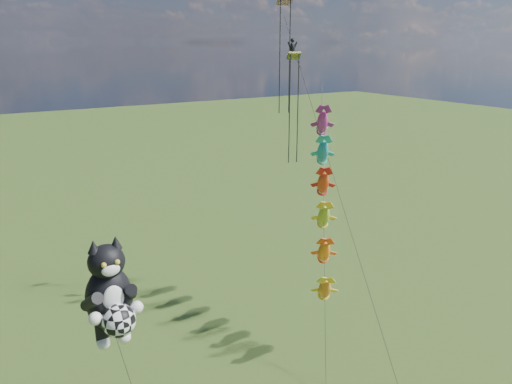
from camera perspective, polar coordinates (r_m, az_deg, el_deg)
cat_kite_rig at (r=27.20m, az=-16.29°, el=-11.23°), size 2.95×4.34×12.00m
fish_windsock_rig at (r=37.22m, az=7.72°, el=-0.89°), size 9.40×13.04×18.15m
parafoil_rig at (r=38.43m, az=4.37°, el=14.63°), size 3.25×17.46×24.69m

